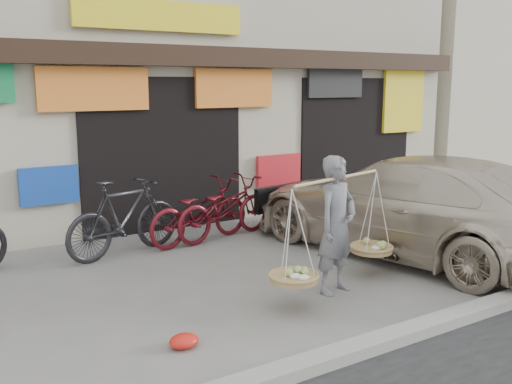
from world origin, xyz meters
TOP-DOWN VIEW (x-y plane):
  - ground at (0.00, 0.00)m, footprint 70.00×70.00m
  - kerb at (0.00, -2.00)m, footprint 70.00×0.25m
  - shophouse_block at (-0.00, 6.42)m, footprint 14.00×6.32m
  - neighbor_east at (13.50, 7.00)m, footprint 12.00×7.00m
  - street_vendor at (0.54, -0.56)m, footprint 2.14×0.95m
  - bike_1 at (-1.16, 2.37)m, footprint 2.05×1.03m
  - bike_2 at (0.60, 2.41)m, footprint 2.08×1.08m
  - bike_3 at (0.13, 2.41)m, footprint 2.08×1.08m
  - suv at (2.55, 0.15)m, footprint 3.12×5.56m
  - red_bag at (-1.75, -0.97)m, footprint 0.31×0.25m

SIDE VIEW (x-z plane):
  - ground at x=0.00m, z-range 0.00..0.00m
  - kerb at x=0.00m, z-range 0.00..0.12m
  - red_bag at x=-1.75m, z-range 0.00..0.14m
  - bike_2 at x=0.60m, z-range 0.00..1.04m
  - bike_3 at x=0.13m, z-range 0.00..1.04m
  - bike_1 at x=-1.16m, z-range 0.00..1.18m
  - suv at x=2.55m, z-range 0.00..1.52m
  - street_vendor at x=0.54m, z-range -0.06..1.66m
  - neighbor_east at x=13.50m, z-range 0.00..6.40m
  - shophouse_block at x=0.00m, z-range -0.05..6.95m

